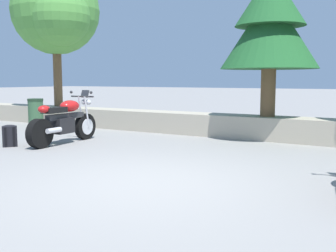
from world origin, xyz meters
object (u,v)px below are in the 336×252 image
at_px(pine_tree_mid_left, 270,22).
at_px(rider_backpack, 10,135).
at_px(trash_bin, 36,113).
at_px(leafy_tree_far_left, 57,12).
at_px(motorcycle_red_near_left, 65,122).

bearing_deg(pine_tree_mid_left, rider_backpack, -139.55).
xyz_separation_m(pine_tree_mid_left, trash_bin, (-6.71, -1.11, -2.31)).
relative_size(pine_tree_mid_left, trash_bin, 3.95).
bearing_deg(trash_bin, leafy_tree_far_left, 102.57).
bearing_deg(motorcycle_red_near_left, leafy_tree_far_left, 137.13).
height_order(leafy_tree_far_left, trash_bin, leafy_tree_far_left).
height_order(motorcycle_red_near_left, pine_tree_mid_left, pine_tree_mid_left).
distance_m(leafy_tree_far_left, pine_tree_mid_left, 7.04).
relative_size(rider_backpack, leafy_tree_far_left, 0.10).
relative_size(rider_backpack, pine_tree_mid_left, 0.14).
relative_size(leafy_tree_far_left, pine_tree_mid_left, 1.33).
bearing_deg(trash_bin, pine_tree_mid_left, 9.35).
distance_m(pine_tree_mid_left, trash_bin, 7.18).
xyz_separation_m(rider_backpack, pine_tree_mid_left, (4.45, 3.79, 2.50)).
bearing_deg(rider_backpack, trash_bin, 130.10).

